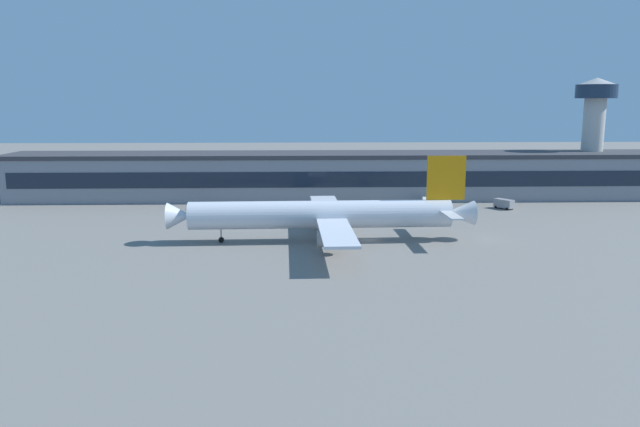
{
  "coord_description": "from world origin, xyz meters",
  "views": [
    {
      "loc": [
        -14.01,
        -122.46,
        28.11
      ],
      "look_at": [
        -9.85,
        3.06,
        5.0
      ],
      "focal_mm": 34.39,
      "sensor_mm": 36.0,
      "label": 1
    }
  ],
  "objects_px": {
    "airliner": "(325,214)",
    "crew_van": "(504,203)",
    "control_tower": "(594,123)",
    "belt_loader": "(426,201)",
    "baggage_tug": "(200,205)"
  },
  "relations": [
    {
      "from": "control_tower",
      "to": "airliner",
      "type": "bearing_deg",
      "value": -143.93
    },
    {
      "from": "airliner",
      "to": "belt_loader",
      "type": "bearing_deg",
      "value": 55.09
    },
    {
      "from": "airliner",
      "to": "crew_van",
      "type": "bearing_deg",
      "value": 36.56
    },
    {
      "from": "crew_van",
      "to": "belt_loader",
      "type": "relative_size",
      "value": 0.83
    },
    {
      "from": "airliner",
      "to": "control_tower",
      "type": "bearing_deg",
      "value": 36.07
    },
    {
      "from": "control_tower",
      "to": "belt_loader",
      "type": "bearing_deg",
      "value": -161.15
    },
    {
      "from": "control_tower",
      "to": "belt_loader",
      "type": "distance_m",
      "value": 60.14
    },
    {
      "from": "control_tower",
      "to": "crew_van",
      "type": "relative_size",
      "value": 6.3
    },
    {
      "from": "baggage_tug",
      "to": "control_tower",
      "type": "bearing_deg",
      "value": 11.11
    },
    {
      "from": "crew_van",
      "to": "belt_loader",
      "type": "xyz_separation_m",
      "value": [
        -19.57,
        5.81,
        -0.31
      ]
    },
    {
      "from": "airliner",
      "to": "crew_van",
      "type": "height_order",
      "value": "airliner"
    },
    {
      "from": "crew_van",
      "to": "baggage_tug",
      "type": "relative_size",
      "value": 1.36
    },
    {
      "from": "control_tower",
      "to": "crew_van",
      "type": "distance_m",
      "value": 46.24
    },
    {
      "from": "crew_van",
      "to": "belt_loader",
      "type": "bearing_deg",
      "value": 163.46
    },
    {
      "from": "airliner",
      "to": "crew_van",
      "type": "xyz_separation_m",
      "value": [
        48.97,
        36.32,
        -4.06
      ]
    }
  ]
}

